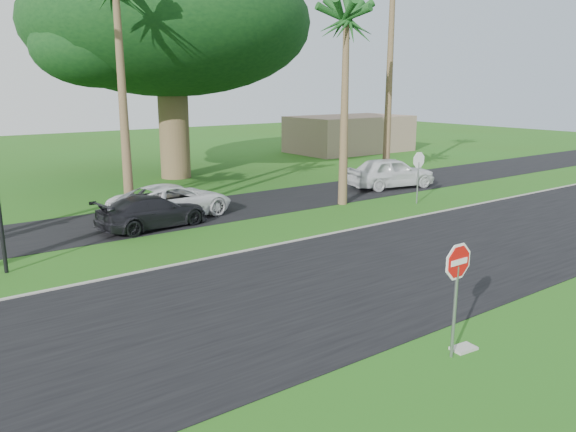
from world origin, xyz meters
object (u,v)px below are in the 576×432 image
(stop_sign_near, at_px, (457,277))
(stop_sign_far, at_px, (418,167))
(car_pickup, at_px, (391,173))
(car_minivan, at_px, (173,201))
(car_dark, at_px, (153,212))

(stop_sign_near, height_order, stop_sign_far, same)
(stop_sign_far, bearing_deg, car_pickup, -119.02)
(stop_sign_far, distance_m, car_minivan, 11.61)
(stop_sign_near, xyz_separation_m, car_dark, (-0.68, 14.01, -1.12))
(car_pickup, bearing_deg, car_dark, 104.68)
(car_minivan, distance_m, car_pickup, 12.87)
(stop_sign_far, distance_m, car_pickup, 4.32)
(stop_sign_near, relative_size, stop_sign_far, 1.00)
(stop_sign_far, relative_size, car_dark, 0.58)
(stop_sign_near, distance_m, car_dark, 14.07)
(car_dark, bearing_deg, car_minivan, -58.38)
(stop_sign_near, height_order, car_pickup, stop_sign_near)
(stop_sign_near, bearing_deg, car_dark, 92.79)
(stop_sign_near, height_order, car_dark, stop_sign_near)
(stop_sign_far, height_order, car_pickup, stop_sign_far)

